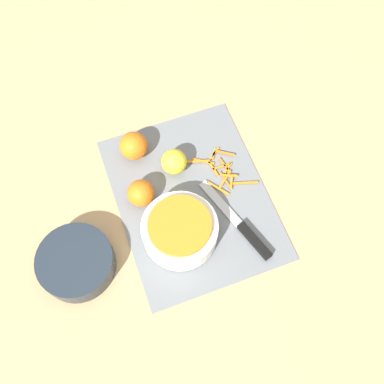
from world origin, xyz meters
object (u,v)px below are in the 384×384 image
Objects in this scene: bowl_dark at (76,263)px; orange_left at (133,146)px; lemon at (174,162)px; orange_right at (141,193)px; bowl_speckled at (180,230)px; knife at (247,232)px.

bowl_dark is 2.41× the size of orange_left.
orange_left reaches higher than lemon.
orange_right is at bearing -59.67° from bowl_dark.
bowl_speckled is 0.73× the size of knife.
bowl_dark is at bearing 63.46° from knife.
knife is 3.40× the size of orange_left.
orange_left is at bearing 46.90° from lemon.
bowl_speckled reaches higher than orange_right.
bowl_dark reaches higher than knife.
bowl_dark is at bearing 120.33° from orange_right.
orange_left is 1.11× the size of lemon.
orange_left reaches higher than knife.
lemon reaches higher than bowl_dark.
bowl_speckled reaches higher than knife.
bowl_speckled reaches higher than orange_left.
bowl_speckled reaches higher than bowl_dark.
orange_left is at bearing -41.22° from bowl_dark.
lemon is (-0.08, -0.08, -0.00)m from orange_left.
bowl_speckled reaches higher than lemon.
knife is (-0.06, -0.40, -0.02)m from bowl_dark.
orange_right is at bearing 32.62° from knife.
bowl_dark is 2.68× the size of lemon.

